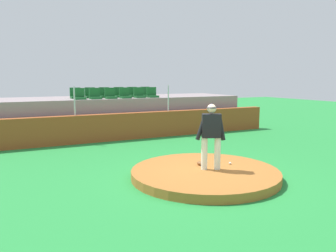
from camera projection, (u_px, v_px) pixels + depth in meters
ground_plane at (205, 178)px, 8.98m from camera, size 60.00×60.00×0.00m
pitchers_mound at (205, 174)px, 8.96m from camera, size 3.99×3.99×0.23m
pitcher at (211, 131)px, 8.81m from camera, size 0.77×0.46×1.80m
baseball at (230, 163)px, 9.45m from camera, size 0.07×0.07×0.07m
fielding_glove at (201, 163)px, 9.37m from camera, size 0.27×0.34×0.11m
brick_barrier at (126, 126)px, 14.57m from camera, size 14.87×0.40×1.17m
fence_post_left at (75, 101)px, 13.45m from camera, size 0.06×0.06×1.19m
fence_post_right at (168, 98)px, 15.32m from camera, size 0.06×0.06×1.19m
bleacher_platform at (110, 115)px, 16.60m from camera, size 13.05×3.57×1.75m
stadium_chair_0 at (80, 96)px, 14.56m from camera, size 0.48×0.44×0.50m
stadium_chair_1 at (95, 96)px, 14.87m from camera, size 0.48×0.44×0.50m
stadium_chair_2 at (110, 95)px, 15.16m from camera, size 0.48×0.44×0.50m
stadium_chair_3 at (125, 95)px, 15.48m from camera, size 0.48×0.44×0.50m
stadium_chair_4 at (139, 95)px, 15.84m from camera, size 0.48×0.44×0.50m
stadium_chair_5 at (152, 94)px, 16.12m from camera, size 0.48×0.44×0.50m
stadium_chair_6 at (76, 95)px, 15.36m from camera, size 0.48×0.44×0.50m
stadium_chair_7 at (90, 95)px, 15.67m from camera, size 0.48×0.44×0.50m
stadium_chair_8 at (105, 94)px, 15.95m from camera, size 0.48×0.44×0.50m
stadium_chair_9 at (119, 94)px, 16.29m from camera, size 0.48×0.44×0.50m
stadium_chair_10 at (133, 94)px, 16.62m from camera, size 0.48×0.44×0.50m
stadium_chair_11 at (146, 93)px, 16.94m from camera, size 0.48×0.44×0.50m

